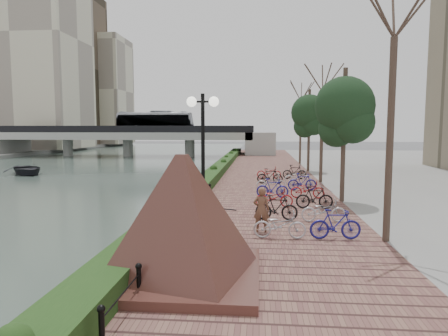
# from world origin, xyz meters

# --- Properties ---
(ground) EXTENTS (220.00, 220.00, 0.00)m
(ground) POSITION_xyz_m (0.00, 0.00, 0.00)
(ground) COLOR #59595B
(ground) RESTS_ON ground
(river_water) EXTENTS (30.00, 130.00, 0.02)m
(river_water) POSITION_xyz_m (-15.00, 25.00, 0.01)
(river_water) COLOR #45564F
(river_water) RESTS_ON ground
(promenade) EXTENTS (8.00, 75.00, 0.50)m
(promenade) POSITION_xyz_m (4.00, 17.50, 0.25)
(promenade) COLOR brown
(promenade) RESTS_ON ground
(hedge) EXTENTS (1.10, 56.00, 0.60)m
(hedge) POSITION_xyz_m (0.60, 20.00, 0.80)
(hedge) COLOR #1C3C15
(hedge) RESTS_ON promenade
(chain_fence) EXTENTS (0.10, 14.10, 0.70)m
(chain_fence) POSITION_xyz_m (1.40, 2.00, 0.85)
(chain_fence) COLOR black
(chain_fence) RESTS_ON promenade
(granite_monument) EXTENTS (5.60, 5.60, 3.01)m
(granite_monument) POSITION_xyz_m (2.10, -1.75, 2.03)
(granite_monument) COLOR #411C1D
(granite_monument) RESTS_ON promenade
(lamppost) EXTENTS (1.02, 0.32, 4.69)m
(lamppost) POSITION_xyz_m (2.14, 1.49, 3.90)
(lamppost) COLOR black
(lamppost) RESTS_ON promenade
(motorcycle) EXTENTS (1.12, 1.69, 1.02)m
(motorcycle) POSITION_xyz_m (2.67, 1.19, 1.01)
(motorcycle) COLOR black
(motorcycle) RESTS_ON promenade
(pedestrian) EXTENTS (0.57, 0.38, 1.56)m
(pedestrian) POSITION_xyz_m (4.00, 2.80, 1.28)
(pedestrian) COLOR brown
(pedestrian) RESTS_ON promenade
(bicycle_parking) EXTENTS (2.40, 17.32, 1.00)m
(bicycle_parking) POSITION_xyz_m (5.49, 9.71, 0.97)
(bicycle_parking) COLOR silver
(bicycle_parking) RESTS_ON promenade
(street_trees) EXTENTS (3.20, 37.12, 6.80)m
(street_trees) POSITION_xyz_m (8.00, 12.68, 3.69)
(street_trees) COLOR #3C2D23
(street_trees) RESTS_ON promenade
(bridge) EXTENTS (36.00, 10.77, 6.50)m
(bridge) POSITION_xyz_m (-14.16, 45.00, 3.37)
(bridge) COLOR #A1A19C
(bridge) RESTS_ON ground
(boat) EXTENTS (5.51, 5.56, 0.95)m
(boat) POSITION_xyz_m (-16.60, 22.37, 0.49)
(boat) COLOR #222228
(boat) RESTS_ON river_water
(far_buildings) EXTENTS (35.00, 38.00, 38.00)m
(far_buildings) POSITION_xyz_m (-41.66, 65.91, 16.12)
(far_buildings) COLOR beige
(far_buildings) RESTS_ON far_bank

